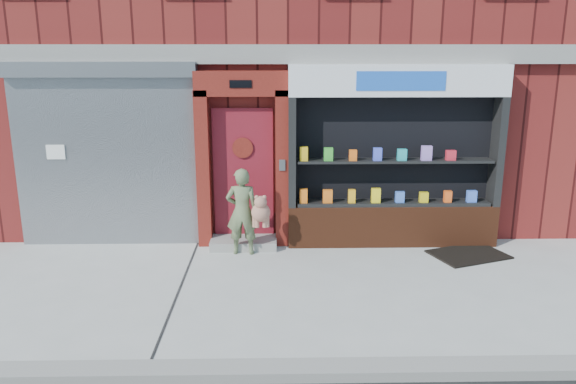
{
  "coord_description": "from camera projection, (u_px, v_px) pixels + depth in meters",
  "views": [
    {
      "loc": [
        -0.19,
        -7.22,
        3.25
      ],
      "look_at": [
        -0.02,
        1.0,
        1.13
      ],
      "focal_mm": 35.0,
      "sensor_mm": 36.0,
      "label": 1
    }
  ],
  "objects": [
    {
      "name": "red_door_bay",
      "position": [
        243.0,
        160.0,
        9.23
      ],
      "size": [
        1.52,
        0.58,
        2.9
      ],
      "color": "#5A150F",
      "rests_on": "ground"
    },
    {
      "name": "curb",
      "position": [
        296.0,
        371.0,
        5.71
      ],
      "size": [
        60.0,
        0.3,
        0.12
      ],
      "primitive_type": "cube",
      "color": "gray",
      "rests_on": "ground"
    },
    {
      "name": "shutter_bay",
      "position": [
        105.0,
        144.0,
        9.19
      ],
      "size": [
        3.1,
        0.3,
        3.04
      ],
      "color": "gray",
      "rests_on": "ground"
    },
    {
      "name": "building",
      "position": [
        284.0,
        13.0,
        12.61
      ],
      "size": [
        12.0,
        8.16,
        8.0
      ],
      "color": "#5D1615",
      "rests_on": "ground"
    },
    {
      "name": "pharmacy_bay",
      "position": [
        394.0,
        165.0,
        9.26
      ],
      "size": [
        3.5,
        0.41,
        3.0
      ],
      "color": "#562714",
      "rests_on": "ground"
    },
    {
      "name": "ground",
      "position": [
        291.0,
        288.0,
        7.81
      ],
      "size": [
        80.0,
        80.0,
        0.0
      ],
      "primitive_type": "plane",
      "color": "#9E9E99",
      "rests_on": "ground"
    },
    {
      "name": "woman",
      "position": [
        245.0,
        211.0,
        8.95
      ],
      "size": [
        0.72,
        0.48,
        1.42
      ],
      "color": "#5C6B46",
      "rests_on": "ground"
    },
    {
      "name": "doormat",
      "position": [
        468.0,
        254.0,
        9.05
      ],
      "size": [
        1.35,
        1.15,
        0.03
      ],
      "primitive_type": "cube",
      "rotation": [
        0.0,
        0.0,
        0.36
      ],
      "color": "black",
      "rests_on": "ground"
    }
  ]
}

